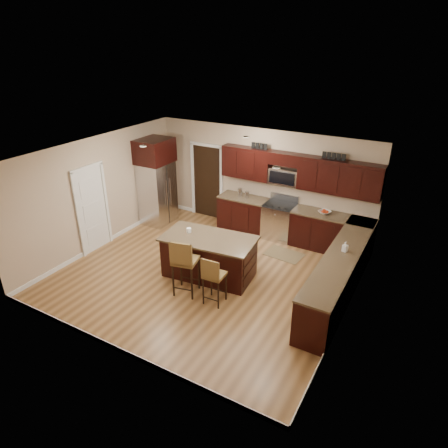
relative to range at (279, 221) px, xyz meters
The scene contains 22 objects.
floor 2.59m from the range, 105.51° to the right, with size 6.00×6.00×0.00m, color olive.
ceiling 3.38m from the range, 105.51° to the right, with size 6.00×6.00×0.00m, color silver.
wall_back 1.15m from the range, 156.28° to the left, with size 6.00×6.00×0.00m, color tan.
wall_left 4.51m from the range, 146.33° to the right, with size 5.50×5.50×0.00m, color tan.
wall_right 3.49m from the range, 46.57° to the right, with size 5.50×5.50×0.00m, color tan.
base_cabinets 1.58m from the range, 39.46° to the right, with size 4.02×3.96×0.92m.
upper_cabinets 1.42m from the range, 20.23° to the left, with size 4.00×0.33×0.80m.
range is the anchor object (origin of this frame).
microwave 1.16m from the range, 90.00° to the left, with size 0.76×0.31×0.40m, color silver.
doorway 2.41m from the range, behind, with size 0.85×0.03×2.06m, color black.
pantry_door 4.61m from the range, 143.07° to the right, with size 0.03×0.80×2.04m, color white.
letter_decor 1.84m from the range, 31.31° to the left, with size 2.20×0.03×0.15m, color black, non-canonical shape.
island 2.51m from the range, 104.21° to the right, with size 2.07×1.24×0.92m.
stool_mid 3.36m from the range, 101.44° to the right, with size 0.55×0.55×1.24m.
stool_right 3.28m from the range, 90.15° to the right, with size 0.40×0.40×1.03m.
refrigerator 3.46m from the range, 167.19° to the right, with size 0.79×0.92×2.35m.
floor_mat 1.03m from the range, 58.27° to the right, with size 0.87×0.58×0.01m, color olive.
fruit_bowl 1.23m from the range, ahead, with size 0.28×0.28×0.07m, color silver.
soap_bottle 2.64m from the range, 38.59° to the right, with size 0.09×0.09×0.20m, color #B2B2B2.
canister_tall 1.27m from the range, behind, with size 0.12×0.12×0.22m, color silver.
canister_short 1.08m from the range, behind, with size 0.11×0.11×0.18m, color silver.
island_jar 2.72m from the range, 114.65° to the right, with size 0.10×0.10×0.10m, color white.
Camera 1 is at (4.02, -6.31, 4.77)m, focal length 32.00 mm.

